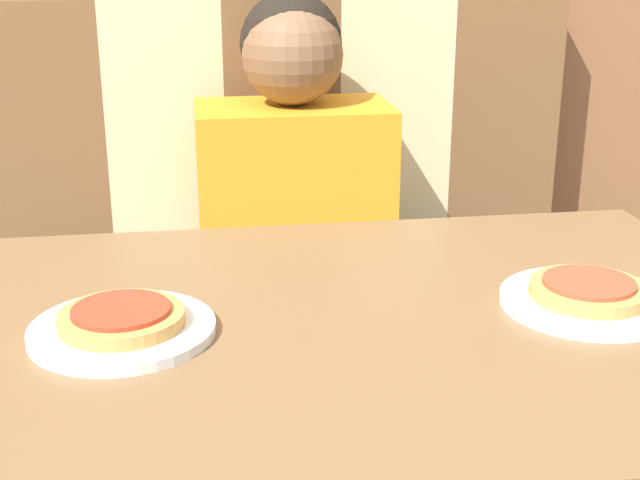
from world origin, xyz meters
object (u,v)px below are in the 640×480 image
object	(u,v)px
person	(294,168)
pizza_left	(121,317)
plate_left	(122,330)
pizza_right	(588,289)
plate_right	(587,301)

from	to	relation	value
person	pizza_left	size ratio (longest dim) A/B	4.37
plate_left	pizza_right	xyz separation A→B (m)	(0.55, 0.00, 0.02)
pizza_left	pizza_right	world-z (taller)	same
plate_left	pizza_right	size ratio (longest dim) A/B	1.48
pizza_right	pizza_left	bearing A→B (deg)	180.00
person	pizza_right	size ratio (longest dim) A/B	4.37
pizza_left	pizza_right	distance (m)	0.55
plate_right	plate_left	bearing A→B (deg)	180.00
pizza_right	plate_left	bearing A→B (deg)	180.00
person	plate_left	bearing A→B (deg)	-112.06
plate_right	pizza_left	xyz separation A→B (m)	(-0.55, 0.00, 0.02)
person	plate_left	distance (m)	0.73
plate_left	pizza_left	xyz separation A→B (m)	(0.00, 0.00, 0.02)
plate_left	plate_right	xyz separation A→B (m)	(0.55, 0.00, 0.00)
plate_right	pizza_right	xyz separation A→B (m)	(0.00, 0.00, 0.02)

